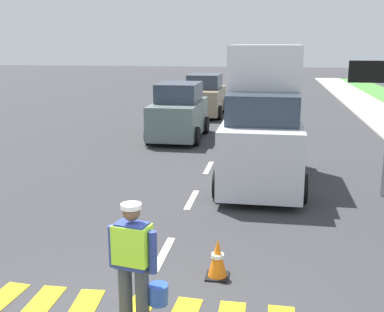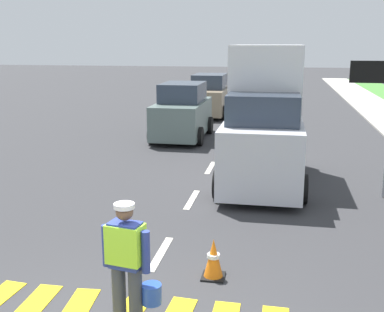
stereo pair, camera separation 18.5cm
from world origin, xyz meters
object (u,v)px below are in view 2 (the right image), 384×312
Objects in this scene: car_oncoming_lead at (182,113)px; traffic_cone_near at (213,259)px; road_worker at (128,259)px; car_oncoming_second at (209,96)px; delivery_truck at (264,121)px; lane_direction_sign at (382,96)px.

traffic_cone_near is at bearing -75.94° from car_oncoming_lead.
road_worker is 12.56m from car_oncoming_lead.
traffic_cone_near is at bearing -81.31° from car_oncoming_second.
car_oncoming_lead is at bearing 121.31° from delivery_truck.
delivery_truck is 6.33m from car_oncoming_lead.
car_oncoming_second is (-3.14, 11.50, -0.65)m from delivery_truck.
car_oncoming_second reaches higher than traffic_cone_near.
lane_direction_sign reaches higher than car_oncoming_second.
traffic_cone_near is 17.27m from car_oncoming_second.
lane_direction_sign is at bearing -46.32° from car_oncoming_lead.
car_oncoming_lead reaches higher than traffic_cone_near.
car_oncoming_lead is at bearing 104.06° from traffic_cone_near.
car_oncoming_lead reaches higher than road_worker.
car_oncoming_second is (-2.61, 17.06, 0.64)m from traffic_cone_near.
lane_direction_sign is 4.98× the size of traffic_cone_near.
road_worker is 7.22m from delivery_truck.
delivery_truck is at bearing -74.72° from car_oncoming_second.
traffic_cone_near is 0.16× the size of car_oncoming_lead.
traffic_cone_near is (-3.20, -4.73, -2.09)m from lane_direction_sign.
road_worker is at bearing -101.45° from delivery_truck.
car_oncoming_lead is at bearing 98.46° from road_worker.
lane_direction_sign reaches higher than road_worker.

